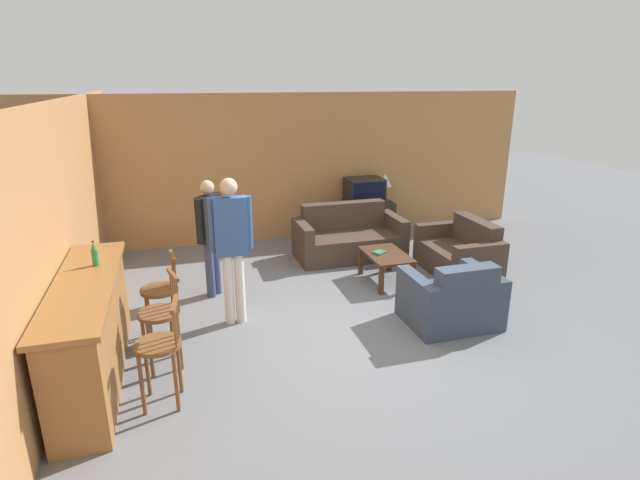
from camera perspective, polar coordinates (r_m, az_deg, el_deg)
name	(u,v)px	position (r m, az deg, el deg)	size (l,w,h in m)	color
ground_plane	(353,329)	(6.02, 3.81, -10.11)	(24.00, 24.00, 0.00)	slate
wall_back	(283,168)	(9.05, -4.29, 8.22)	(9.40, 0.08, 2.60)	#B27A47
wall_left	(70,213)	(6.64, -26.68, 2.72)	(0.08, 8.75, 2.60)	#B27A47
bar_counter	(91,331)	(5.34, -24.68, -9.42)	(0.55, 2.33, 1.04)	brown
bar_chair_near	(160,350)	(4.73, -17.79, -11.93)	(0.46, 0.46, 1.00)	brown
bar_chair_mid	(161,319)	(5.30, -17.73, -8.55)	(0.50, 0.50, 1.00)	brown
bar_chair_far	(161,295)	(5.84, -17.68, -5.98)	(0.46, 0.46, 1.00)	brown
couch_far	(348,239)	(8.27, 3.25, 0.17)	(1.75, 0.89, 0.85)	#423328
armchair_near	(452,301)	(6.20, 14.84, -6.73)	(1.04, 0.84, 0.83)	#384251
loveseat_right	(460,254)	(7.86, 15.71, -1.51)	(0.82, 1.31, 0.81)	#423328
coffee_table	(386,258)	(7.24, 7.56, -2.09)	(0.55, 0.86, 0.43)	#472D1E
tv_unit	(364,219)	(9.35, 4.99, 2.37)	(1.09, 0.52, 0.64)	#2D2319
tv	(364,191)	(9.22, 5.09, 5.64)	(0.66, 0.52, 0.46)	black
bottle	(95,254)	(5.47, -24.35, -1.51)	(0.07, 0.07, 0.26)	#2D7F3D
book_on_table	(379,252)	(7.21, 6.80, -1.41)	(0.21, 0.20, 0.03)	#33704C
table_lamp	(385,181)	(9.34, 7.43, 6.70)	(0.24, 0.24, 0.52)	brown
person_by_window	(210,231)	(6.73, -12.43, 0.96)	(0.37, 0.40, 1.59)	#384260
person_by_counter	(232,242)	(5.86, -10.06, -0.21)	(0.50, 0.20, 1.78)	silver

